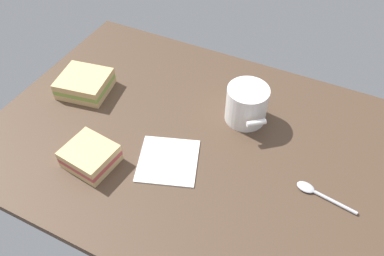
% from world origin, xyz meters
% --- Properties ---
extents(tabletop, '(0.90, 0.64, 0.02)m').
position_xyz_m(tabletop, '(0.00, 0.00, 0.01)').
color(tabletop, '#4C3828').
rests_on(tabletop, ground).
extents(coffee_mug_black, '(0.11, 0.12, 0.09)m').
position_xyz_m(coffee_mug_black, '(-0.08, -0.11, 0.07)').
color(coffee_mug_black, white).
rests_on(coffee_mug_black, tabletop).
extents(sandwich_main, '(0.13, 0.12, 0.04)m').
position_xyz_m(sandwich_main, '(0.31, -0.02, 0.04)').
color(sandwich_main, '#DBB77A').
rests_on(sandwich_main, tabletop).
extents(sandwich_side, '(0.11, 0.10, 0.04)m').
position_xyz_m(sandwich_side, '(0.16, 0.16, 0.04)').
color(sandwich_side, '#DBB77A').
rests_on(sandwich_side, tabletop).
extents(spoon, '(0.12, 0.03, 0.01)m').
position_xyz_m(spoon, '(-0.28, 0.03, 0.02)').
color(spoon, silver).
rests_on(spoon, tabletop).
extents(paper_napkin, '(0.16, 0.16, 0.00)m').
position_xyz_m(paper_napkin, '(0.02, 0.08, 0.02)').
color(paper_napkin, white).
rests_on(paper_napkin, tabletop).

